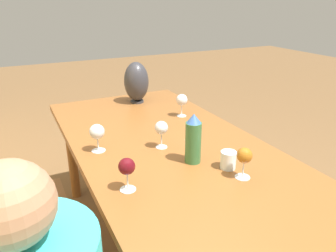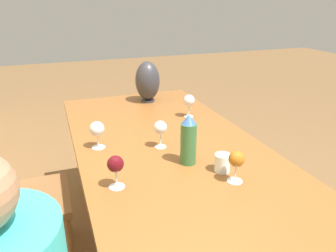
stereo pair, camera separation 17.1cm
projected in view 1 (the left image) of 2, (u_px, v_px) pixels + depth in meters
dining_table at (187, 172)px, 1.60m from camera, size 2.38×0.96×0.74m
water_bottle at (193, 139)px, 1.52m from camera, size 0.08×0.08×0.24m
water_tumbler at (228, 160)px, 1.49m from camera, size 0.07×0.07×0.08m
vase at (136, 82)px, 2.38m from camera, size 0.18×0.18×0.30m
wine_glass_0 at (127, 167)px, 1.29m from camera, size 0.07×0.07×0.14m
wine_glass_1 at (161, 128)px, 1.67m from camera, size 0.07×0.07×0.15m
wine_glass_2 at (182, 100)px, 2.12m from camera, size 0.07×0.07×0.15m
wine_glass_3 at (244, 156)px, 1.39m from camera, size 0.07×0.07×0.14m
wine_glass_4 at (97, 132)px, 1.63m from camera, size 0.08×0.08×0.14m
chair_far at (8, 205)px, 1.68m from camera, size 0.44×0.44×0.90m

